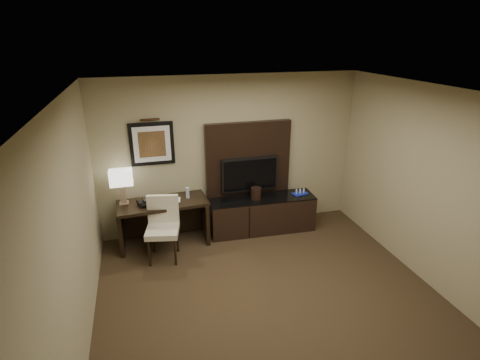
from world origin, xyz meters
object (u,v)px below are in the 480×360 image
object	(u,v)px
desk	(164,223)
table_lamp	(122,188)
tv	(250,174)
water_bottle	(188,193)
desk_phone	(145,202)
minibar_tray	(300,192)
desk_chair	(163,230)
credenza	(262,214)
ice_bucket	(256,193)

from	to	relation	value
desk	table_lamp	xyz separation A→B (m)	(-0.60, 0.10, 0.65)
tv	water_bottle	world-z (taller)	tv
desk_phone	minibar_tray	bearing A→B (deg)	-17.02
tv	minibar_tray	distance (m)	0.96
desk_chair	table_lamp	xyz separation A→B (m)	(-0.54, 0.57, 0.53)
table_lamp	tv	bearing A→B (deg)	2.38
credenza	minibar_tray	xyz separation A→B (m)	(0.69, -0.03, 0.36)
desk	table_lamp	distance (m)	0.89
credenza	desk_chair	world-z (taller)	desk_chair
desk	tv	distance (m)	1.67
table_lamp	minibar_tray	size ratio (longest dim) A/B	2.01
desk_chair	desk_phone	world-z (taller)	desk_chair
desk	credenza	world-z (taller)	desk
tv	water_bottle	bearing A→B (deg)	-172.72
ice_bucket	minibar_tray	size ratio (longest dim) A/B	0.76
desk	desk_chair	xyz separation A→B (m)	(-0.05, -0.46, 0.12)
desk	tv	bearing A→B (deg)	3.64
desk_chair	table_lamp	world-z (taller)	table_lamp
ice_bucket	tv	bearing A→B (deg)	106.03
credenza	desk_phone	bearing A→B (deg)	-175.64
desk	table_lamp	world-z (taller)	table_lamp
minibar_tray	desk_chair	bearing A→B (deg)	-169.85
desk	credenza	bearing A→B (deg)	-3.32
tv	table_lamp	bearing A→B (deg)	-177.62
table_lamp	minibar_tray	world-z (taller)	table_lamp
minibar_tray	credenza	bearing A→B (deg)	177.68
desk	minibar_tray	world-z (taller)	desk
ice_bucket	water_bottle	bearing A→B (deg)	177.17
water_bottle	table_lamp	bearing A→B (deg)	176.99
tv	table_lamp	xyz separation A→B (m)	(-2.12, -0.09, 0.01)
credenza	tv	bearing A→B (deg)	136.86
desk_chair	ice_bucket	xyz separation A→B (m)	(1.64, 0.46, 0.23)
credenza	minibar_tray	bearing A→B (deg)	0.41
minibar_tray	water_bottle	bearing A→B (deg)	177.90
desk_chair	table_lamp	distance (m)	0.95
desk	desk_chair	distance (m)	0.48
tv	desk_phone	xyz separation A→B (m)	(-1.79, -0.24, -0.20)
tv	minibar_tray	size ratio (longest dim) A/B	3.77
credenza	desk_phone	size ratio (longest dim) A/B	8.65
desk_phone	table_lamp	bearing A→B (deg)	137.23
tv	water_bottle	xyz separation A→B (m)	(-1.11, -0.14, -0.16)
table_lamp	minibar_tray	distance (m)	3.02
credenza	minibar_tray	size ratio (longest dim) A/B	6.92
water_bottle	minibar_tray	world-z (taller)	water_bottle
water_bottle	desk	bearing A→B (deg)	-173.41
desk_phone	minibar_tray	distance (m)	2.67
desk	water_bottle	bearing A→B (deg)	3.15
table_lamp	desk_chair	bearing A→B (deg)	-46.23
desk_phone	desk	bearing A→B (deg)	-6.48
minibar_tray	ice_bucket	bearing A→B (deg)	178.93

